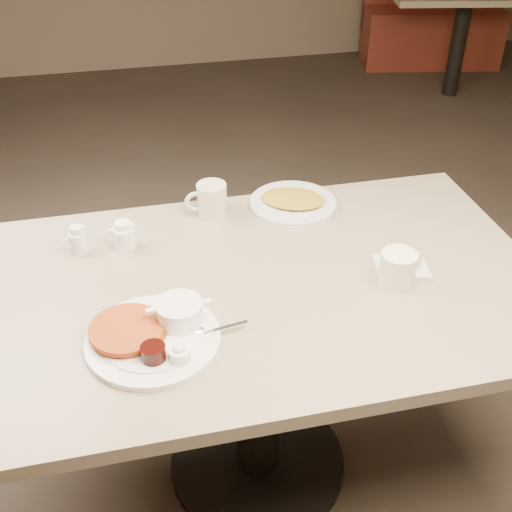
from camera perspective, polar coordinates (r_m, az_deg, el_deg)
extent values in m
cube|color=#4C3F33|center=(2.19, 0.12, -18.35)|extent=(7.00, 8.00, 0.02)
cube|color=tan|center=(1.65, 0.15, -2.94)|extent=(1.50, 0.90, 0.04)
cylinder|color=black|center=(1.89, 0.14, -11.42)|extent=(0.14, 0.14, 0.69)
cylinder|color=black|center=(2.17, 0.12, -17.96)|extent=(0.56, 0.56, 0.03)
cylinder|color=white|center=(1.48, -9.23, -7.44)|extent=(0.32, 0.32, 0.01)
cylinder|color=white|center=(1.48, -9.27, -7.16)|extent=(0.24, 0.24, 0.00)
cylinder|color=#B14716|center=(1.49, -11.31, -6.62)|extent=(0.18, 0.18, 0.01)
cylinder|color=#B14716|center=(1.48, -11.56, -6.45)|extent=(0.18, 0.18, 0.01)
cylinder|color=white|center=(1.49, -6.90, -5.07)|extent=(0.11, 0.11, 0.05)
cube|color=white|center=(1.48, -9.43, -4.91)|extent=(0.02, 0.01, 0.01)
cube|color=white|center=(1.49, -4.49, -4.18)|extent=(0.02, 0.01, 0.01)
ellipsoid|color=white|center=(1.49, -7.48, -4.64)|extent=(0.05, 0.05, 0.03)
ellipsoid|color=white|center=(1.48, -6.30, -4.77)|extent=(0.05, 0.05, 0.02)
cylinder|color=black|center=(1.41, -9.22, -8.62)|extent=(0.06, 0.06, 0.04)
cylinder|color=white|center=(1.41, -6.88, -8.73)|extent=(0.05, 0.05, 0.03)
ellipsoid|color=#FFE2B8|center=(1.40, -6.92, -8.32)|extent=(0.03, 0.03, 0.02)
cube|color=white|center=(1.48, -3.00, -6.50)|extent=(0.12, 0.03, 0.00)
ellipsoid|color=white|center=(1.48, -5.40, -6.61)|extent=(0.04, 0.03, 0.01)
cylinder|color=white|center=(1.65, 12.62, -1.09)|extent=(0.12, 0.12, 0.09)
cylinder|color=#2C2720|center=(1.63, 12.80, 0.04)|extent=(0.09, 0.09, 0.01)
torus|color=white|center=(1.68, 13.90, -0.53)|extent=(0.07, 0.04, 0.07)
cube|color=silver|center=(1.72, 12.88, -1.07)|extent=(0.15, 0.13, 0.02)
cylinder|color=beige|center=(1.90, -3.98, 5.09)|extent=(0.09, 0.09, 0.10)
torus|color=beige|center=(1.89, -5.47, 4.90)|extent=(0.07, 0.02, 0.07)
cylinder|color=white|center=(1.80, -15.67, 1.20)|extent=(0.06, 0.06, 0.06)
cylinder|color=white|center=(1.78, -15.87, 2.27)|extent=(0.04, 0.04, 0.02)
cone|color=white|center=(1.78, -15.25, 2.30)|extent=(0.02, 0.02, 0.02)
torus|color=white|center=(1.80, -16.51, 1.15)|extent=(0.04, 0.01, 0.04)
cylinder|color=white|center=(1.79, -11.75, 1.63)|extent=(0.07, 0.07, 0.06)
cylinder|color=white|center=(1.77, -11.90, 2.71)|extent=(0.05, 0.05, 0.02)
cone|color=white|center=(1.77, -11.13, 2.58)|extent=(0.02, 0.02, 0.02)
torus|color=white|center=(1.80, -12.78, 1.80)|extent=(0.04, 0.02, 0.04)
cylinder|color=silver|center=(1.96, 3.33, 4.74)|extent=(0.35, 0.35, 0.01)
ellipsoid|color=#AA9026|center=(1.95, 3.35, 5.19)|extent=(0.23, 0.20, 0.02)
cube|color=maroon|center=(5.67, 15.46, 18.49)|extent=(1.15, 0.61, 0.45)
cylinder|color=black|center=(5.01, 17.69, 17.55)|extent=(0.13, 0.13, 0.71)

